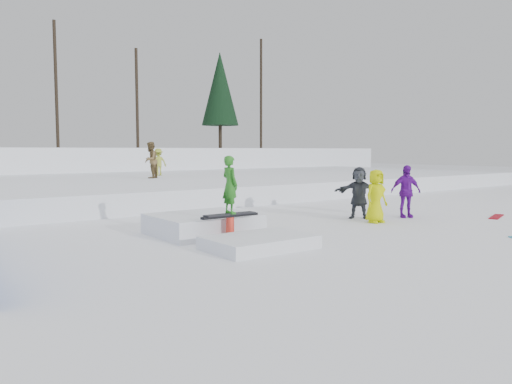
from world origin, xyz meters
TOP-DOWN VIEW (x-y plane):
  - ground at (0.00, 0.00)m, footprint 120.00×120.00m
  - snow_berm at (0.00, 30.00)m, footprint 60.00×14.00m
  - snow_midrise at (0.00, 16.00)m, footprint 50.00×18.00m
  - treeline at (6.18, 28.28)m, footprint 40.24×4.22m
  - walker_olive at (3.33, 14.86)m, footprint 1.15×1.14m
  - walker_ygreen at (4.87, 17.15)m, footprint 1.00×0.58m
  - spectator_purple at (6.24, 1.34)m, footprint 1.11×0.86m
  - spectator_yellow at (4.50, 1.15)m, footprint 0.82×0.55m
  - spectator_dark at (4.82, 2.12)m, footprint 1.37×1.55m
  - loose_board_red at (8.78, -0.44)m, footprint 1.41×0.73m
  - jib_rail_feature at (-0.88, 1.80)m, footprint 2.60×4.40m

SIDE VIEW (x-z plane):
  - ground at x=0.00m, z-range 0.00..0.00m
  - loose_board_red at x=8.78m, z-range 0.00..0.03m
  - jib_rail_feature at x=-0.88m, z-range -0.75..1.36m
  - snow_midrise at x=0.00m, z-range 0.00..0.80m
  - spectator_yellow at x=4.50m, z-range 0.00..1.65m
  - spectator_dark at x=4.82m, z-range 0.00..1.70m
  - spectator_purple at x=6.24m, z-range 0.00..1.75m
  - snow_berm at x=0.00m, z-range 0.00..2.40m
  - walker_ygreen at x=4.87m, z-range 0.80..2.34m
  - walker_olive at x=3.33m, z-range 0.80..2.67m
  - treeline at x=6.18m, z-range 2.20..12.70m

